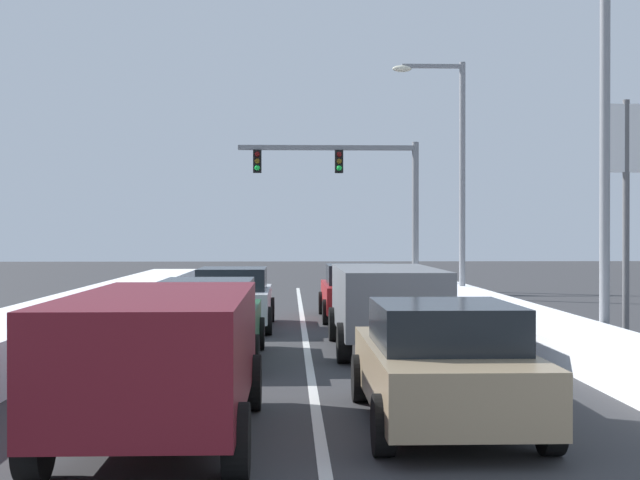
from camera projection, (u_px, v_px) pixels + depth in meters
ground_plane at (308, 355)px, 17.42m from camera, size 120.00×120.00×0.00m
lane_stripe_between_right_lane_and_center_lane at (305, 336)px, 20.75m from camera, size 0.14×36.68×0.01m
snow_bank_right_shoulder at (532, 325)px, 20.93m from camera, size 2.02×36.68×0.47m
snow_bank_left_shoulder at (74, 318)px, 20.57m from camera, size 1.87×36.68×0.84m
sedan_tan_right_lane_nearest at (443, 363)px, 11.02m from camera, size 2.00×4.50×1.51m
suv_gray_right_lane_second at (386, 300)px, 18.06m from camera, size 2.16×4.90×1.67m
sedan_red_right_lane_third at (357, 291)px, 24.81m from camera, size 2.00×4.50×1.51m
suv_maroon_center_lane_nearest at (161, 351)px, 10.22m from camera, size 2.16×4.90×1.67m
sedan_green_center_lane_second at (208, 320)px, 16.61m from camera, size 2.00×4.50×1.51m
sedan_silver_center_lane_third at (233, 298)px, 22.36m from camera, size 2.00×4.50×1.51m
traffic_light_gantry at (360, 183)px, 37.46m from camera, size 7.54×0.47×6.20m
street_lamp_right_mid at (588, 118)px, 19.26m from camera, size 2.66×0.36×8.07m
street_lamp_right_far at (453, 158)px, 32.57m from camera, size 2.66×0.36×8.58m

